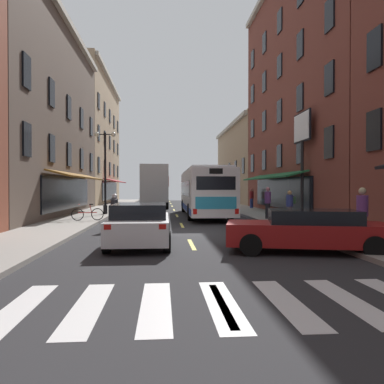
{
  "coord_description": "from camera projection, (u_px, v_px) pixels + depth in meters",
  "views": [
    {
      "loc": [
        -0.99,
        -16.17,
        1.95
      ],
      "look_at": [
        0.71,
        5.25,
        1.68
      ],
      "focal_mm": 34.96,
      "sensor_mm": 36.0,
      "label": 1
    }
  ],
  "objects": [
    {
      "name": "ground_plane",
      "position": [
        185.0,
        233.0,
        16.22
      ],
      "size": [
        34.8,
        80.0,
        0.1
      ],
      "primitive_type": "cube",
      "color": "#28282B"
    },
    {
      "name": "lane_centre_dashes",
      "position": [
        186.0,
        233.0,
        15.97
      ],
      "size": [
        0.14,
        73.9,
        0.01
      ],
      "color": "#DBCC4C",
      "rests_on": "ground"
    },
    {
      "name": "crosswalk_near",
      "position": [
        222.0,
        303.0,
        6.26
      ],
      "size": [
        7.1,
        2.8,
        0.01
      ],
      "color": "silver",
      "rests_on": "ground"
    },
    {
      "name": "sidewalk_left",
      "position": [
        46.0,
        232.0,
        15.76
      ],
      "size": [
        3.0,
        80.0,
        0.14
      ],
      "primitive_type": "cube",
      "color": "gray",
      "rests_on": "ground"
    },
    {
      "name": "sidewalk_right",
      "position": [
        317.0,
        229.0,
        16.69
      ],
      "size": [
        3.0,
        80.0,
        0.14
      ],
      "primitive_type": "cube",
      "color": "gray",
      "rests_on": "ground"
    },
    {
      "name": "billboard_sign",
      "position": [
        302.0,
        140.0,
        21.52
      ],
      "size": [
        0.4,
        2.4,
        6.15
      ],
      "color": "black",
      "rests_on": "sidewalk_right"
    },
    {
      "name": "transit_bus",
      "position": [
        204.0,
        192.0,
        25.46
      ],
      "size": [
        2.71,
        12.19,
        3.16
      ],
      "color": "silver",
      "rests_on": "ground"
    },
    {
      "name": "box_truck",
      "position": [
        155.0,
        187.0,
        34.84
      ],
      "size": [
        2.5,
        8.0,
        3.92
      ],
      "color": "white",
      "rests_on": "ground"
    },
    {
      "name": "sedan_near",
      "position": [
        140.0,
        224.0,
        12.58
      ],
      "size": [
        2.02,
        4.55,
        1.41
      ],
      "color": "silver",
      "rests_on": "ground"
    },
    {
      "name": "sedan_mid",
      "position": [
        308.0,
        230.0,
        11.17
      ],
      "size": [
        5.0,
        2.85,
        1.28
      ],
      "color": "maroon",
      "rests_on": "ground"
    },
    {
      "name": "sedan_far",
      "position": [
        159.0,
        198.0,
        44.28
      ],
      "size": [
        1.94,
        4.59,
        1.25
      ],
      "color": "#144723",
      "rests_on": "ground"
    },
    {
      "name": "motorcycle_rider",
      "position": [
        115.0,
        215.0,
        16.9
      ],
      "size": [
        0.62,
        2.07,
        1.66
      ],
      "color": "black",
      "rests_on": "ground"
    },
    {
      "name": "bicycle_near",
      "position": [
        88.0,
        214.0,
        20.42
      ],
      "size": [
        1.7,
        0.48,
        0.91
      ],
      "color": "black",
      "rests_on": "sidewalk_left"
    },
    {
      "name": "pedestrian_near",
      "position": [
        290.0,
        205.0,
        19.76
      ],
      "size": [
        0.52,
        0.44,
        1.65
      ],
      "rotation": [
        0.0,
        0.0,
        2.04
      ],
      "color": "#4C4C51",
      "rests_on": "sidewalk_right"
    },
    {
      "name": "pedestrian_mid",
      "position": [
        362.0,
        214.0,
        12.12
      ],
      "size": [
        0.36,
        0.36,
        1.81
      ],
      "rotation": [
        0.0,
        0.0,
        5.48
      ],
      "color": "#66387F",
      "rests_on": "sidewalk_right"
    },
    {
      "name": "pedestrian_far",
      "position": [
        268.0,
        202.0,
        21.6
      ],
      "size": [
        0.36,
        0.36,
        1.83
      ],
      "rotation": [
        0.0,
        0.0,
        4.6
      ],
      "color": "black",
      "rests_on": "sidewalk_right"
    },
    {
      "name": "pedestrian_rear",
      "position": [
        252.0,
        198.0,
        32.62
      ],
      "size": [
        0.36,
        0.36,
        1.71
      ],
      "rotation": [
        0.0,
        0.0,
        1.74
      ],
      "color": "navy",
      "rests_on": "sidewalk_right"
    },
    {
      "name": "street_lamp_twin",
      "position": [
        105.0,
        169.0,
        25.4
      ],
      "size": [
        1.42,
        0.32,
        5.58
      ],
      "color": "black",
      "rests_on": "sidewalk_left"
    }
  ]
}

